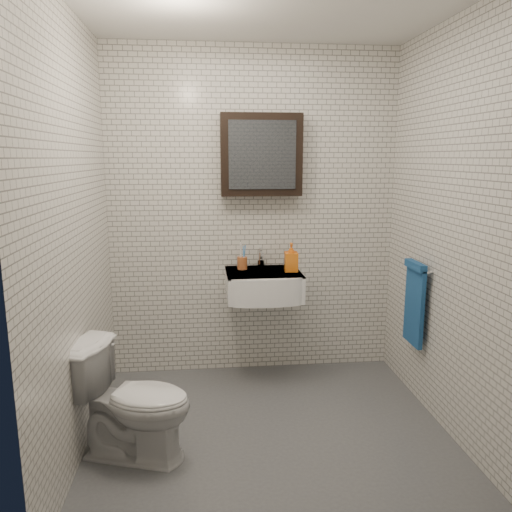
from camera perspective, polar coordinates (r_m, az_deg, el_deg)
The scene contains 9 objects.
ground at distance 3.29m, azimuth 1.59°, elevation -19.43°, with size 2.20×2.00×0.01m, color #4E5056.
room_shell at distance 2.84m, azimuth 1.75°, elevation 6.84°, with size 2.22×2.02×2.51m.
washbasin at distance 3.69m, azimuth 0.92°, elevation -3.35°, with size 0.55×0.50×0.20m.
faucet at distance 3.84m, azimuth 0.57°, elevation -0.28°, with size 0.06×0.20×0.15m.
mirror_cabinet at distance 3.76m, azimuth 0.60°, elevation 11.47°, with size 0.60×0.15×0.60m.
towel_rail at distance 3.60m, azimuth 17.68°, elevation -4.79°, with size 0.09×0.30×0.58m.
toothbrush_cup at distance 3.77m, azimuth -1.59°, elevation -0.74°, with size 0.09×0.09×0.21m.
soap_bottle at distance 3.70m, azimuth 4.04°, elevation -0.14°, with size 0.10×0.10×0.21m, color orange.
toilet at distance 3.00m, azimuth -13.89°, elevation -15.75°, with size 0.38×0.67×0.68m, color white.
Camera 1 is at (-0.38, -2.81, 1.68)m, focal length 35.00 mm.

